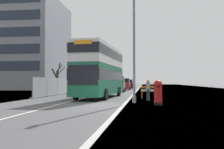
{
  "coord_description": "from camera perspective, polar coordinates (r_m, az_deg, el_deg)",
  "views": [
    {
      "loc": [
        3.13,
        -17.23,
        1.56
      ],
      "look_at": [
        0.24,
        5.16,
        2.2
      ],
      "focal_mm": 41.16,
      "sensor_mm": 36.0,
      "label": 1
    }
  ],
  "objects": [
    {
      "name": "ground",
      "position": [
        17.6,
        -1.23,
        -6.87
      ],
      "size": [
        140.0,
        280.0,
        0.1
      ],
      "color": "#4C4C4F"
    },
    {
      "name": "double_decker_bus",
      "position": [
        25.18,
        -2.61,
        0.83
      ],
      "size": [
        3.45,
        11.25,
        4.96
      ],
      "color": "#196042",
      "rests_on": "ground"
    },
    {
      "name": "lamppost_foreground",
      "position": [
        19.03,
        4.92,
        6.2
      ],
      "size": [
        0.29,
        0.7,
        8.77
      ],
      "color": "gray",
      "rests_on": "ground"
    },
    {
      "name": "red_pillar_postbox",
      "position": [
        17.53,
        10.19,
        -3.69
      ],
      "size": [
        0.6,
        0.6,
        1.68
      ],
      "color": "black",
      "rests_on": "ground"
    },
    {
      "name": "roadworks_barrier",
      "position": [
        23.76,
        8.26,
        -3.59
      ],
      "size": [
        1.52,
        0.55,
        1.18
      ],
      "color": "orange",
      "rests_on": "ground"
    },
    {
      "name": "construction_site_fence",
      "position": [
        35.65,
        -9.26,
        -2.53
      ],
      "size": [
        0.44,
        24.0,
        2.05
      ],
      "color": "#A8AAAD",
      "rests_on": "ground"
    },
    {
      "name": "car_oncoming_near",
      "position": [
        39.13,
        1.48,
        -2.29
      ],
      "size": [
        1.95,
        3.98,
        2.37
      ],
      "color": "slate",
      "rests_on": "ground"
    },
    {
      "name": "car_receding_mid",
      "position": [
        48.73,
        2.96,
        -2.25
      ],
      "size": [
        1.93,
        4.49,
        2.18
      ],
      "color": "maroon",
      "rests_on": "ground"
    },
    {
      "name": "car_receding_far",
      "position": [
        56.97,
        3.77,
        -2.22
      ],
      "size": [
        2.01,
        3.84,
        2.03
      ],
      "color": "black",
      "rests_on": "ground"
    },
    {
      "name": "bare_tree_far_verge_near",
      "position": [
        44.51,
        -12.01,
        -0.63
      ],
      "size": [
        2.46,
        2.46,
        4.81
      ],
      "color": "#4C3D2D",
      "rests_on": "ground"
    },
    {
      "name": "pedestrian_at_kerb",
      "position": [
        21.5,
        8.03,
        -3.43
      ],
      "size": [
        0.34,
        0.34,
        1.74
      ],
      "color": "#2D3342",
      "rests_on": "ground"
    }
  ]
}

